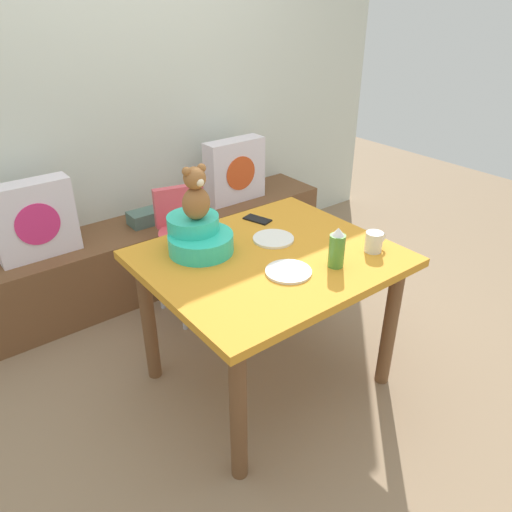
{
  "coord_description": "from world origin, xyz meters",
  "views": [
    {
      "loc": [
        -1.25,
        -1.51,
        1.81
      ],
      "look_at": [
        0.0,
        0.1,
        0.69
      ],
      "focal_mm": 34.18,
      "sensor_mm": 36.0,
      "label": 1
    }
  ],
  "objects_px": {
    "book_stack": "(145,218)",
    "dinner_plate_far": "(273,239)",
    "coffee_mug": "(374,242)",
    "teddy_bear": "(196,194)",
    "ketchup_bottle": "(337,248)",
    "highchair": "(187,236)",
    "pillow_floral_right": "(235,171)",
    "infant_seat_teal": "(198,236)",
    "cell_phone": "(257,219)",
    "pillow_floral_left": "(34,220)",
    "dinner_plate_near": "(288,271)",
    "dining_table": "(269,276)"
  },
  "relations": [
    {
      "from": "dining_table",
      "to": "ketchup_bottle",
      "type": "distance_m",
      "value": 0.36
    },
    {
      "from": "cell_phone",
      "to": "highchair",
      "type": "bearing_deg",
      "value": 94.8
    },
    {
      "from": "pillow_floral_right",
      "to": "dinner_plate_far",
      "type": "height_order",
      "value": "pillow_floral_right"
    },
    {
      "from": "pillow_floral_right",
      "to": "teddy_bear",
      "type": "xyz_separation_m",
      "value": [
        -0.89,
        -0.97,
        0.34
      ]
    },
    {
      "from": "pillow_floral_left",
      "to": "coffee_mug",
      "type": "bearing_deg",
      "value": -52.72
    },
    {
      "from": "infant_seat_teal",
      "to": "ketchup_bottle",
      "type": "bearing_deg",
      "value": -51.35
    },
    {
      "from": "infant_seat_teal",
      "to": "teddy_bear",
      "type": "height_order",
      "value": "teddy_bear"
    },
    {
      "from": "ketchup_bottle",
      "to": "pillow_floral_right",
      "type": "bearing_deg",
      "value": 71.14
    },
    {
      "from": "pillow_floral_left",
      "to": "dinner_plate_near",
      "type": "relative_size",
      "value": 2.2
    },
    {
      "from": "infant_seat_teal",
      "to": "cell_phone",
      "type": "bearing_deg",
      "value": 13.2
    },
    {
      "from": "pillow_floral_left",
      "to": "dinner_plate_far",
      "type": "bearing_deg",
      "value": -53.11
    },
    {
      "from": "pillow_floral_left",
      "to": "book_stack",
      "type": "distance_m",
      "value": 0.69
    },
    {
      "from": "dining_table",
      "to": "highchair",
      "type": "height_order",
      "value": "highchair"
    },
    {
      "from": "teddy_bear",
      "to": "ketchup_bottle",
      "type": "xyz_separation_m",
      "value": [
        0.39,
        -0.49,
        -0.19
      ]
    },
    {
      "from": "highchair",
      "to": "ketchup_bottle",
      "type": "distance_m",
      "value": 1.1
    },
    {
      "from": "pillow_floral_right",
      "to": "cell_phone",
      "type": "height_order",
      "value": "pillow_floral_right"
    },
    {
      "from": "book_stack",
      "to": "teddy_bear",
      "type": "xyz_separation_m",
      "value": [
        -0.18,
        -0.99,
        0.51
      ]
    },
    {
      "from": "coffee_mug",
      "to": "dinner_plate_far",
      "type": "xyz_separation_m",
      "value": [
        -0.29,
        0.37,
        -0.04
      ]
    },
    {
      "from": "book_stack",
      "to": "cell_phone",
      "type": "height_order",
      "value": "cell_phone"
    },
    {
      "from": "ketchup_bottle",
      "to": "highchair",
      "type": "bearing_deg",
      "value": 98.25
    },
    {
      "from": "coffee_mug",
      "to": "infant_seat_teal",
      "type": "bearing_deg",
      "value": 141.65
    },
    {
      "from": "ketchup_bottle",
      "to": "coffee_mug",
      "type": "height_order",
      "value": "ketchup_bottle"
    },
    {
      "from": "ketchup_bottle",
      "to": "cell_phone",
      "type": "relative_size",
      "value": 1.28
    },
    {
      "from": "dining_table",
      "to": "cell_phone",
      "type": "xyz_separation_m",
      "value": [
        0.19,
        0.34,
        0.12
      ]
    },
    {
      "from": "book_stack",
      "to": "dinner_plate_far",
      "type": "bearing_deg",
      "value": -81.93
    },
    {
      "from": "infant_seat_teal",
      "to": "dinner_plate_near",
      "type": "height_order",
      "value": "infant_seat_teal"
    },
    {
      "from": "book_stack",
      "to": "coffee_mug",
      "type": "height_order",
      "value": "coffee_mug"
    },
    {
      "from": "infant_seat_teal",
      "to": "ketchup_bottle",
      "type": "xyz_separation_m",
      "value": [
        0.39,
        -0.49,
        0.02
      ]
    },
    {
      "from": "book_stack",
      "to": "pillow_floral_right",
      "type": "bearing_deg",
      "value": -1.69
    },
    {
      "from": "dinner_plate_near",
      "to": "cell_phone",
      "type": "height_order",
      "value": "dinner_plate_near"
    },
    {
      "from": "teddy_bear",
      "to": "book_stack",
      "type": "bearing_deg",
      "value": 79.53
    },
    {
      "from": "ketchup_bottle",
      "to": "book_stack",
      "type": "bearing_deg",
      "value": 98.17
    },
    {
      "from": "pillow_floral_left",
      "to": "dinner_plate_far",
      "type": "distance_m",
      "value": 1.37
    },
    {
      "from": "highchair",
      "to": "infant_seat_teal",
      "type": "distance_m",
      "value": 0.67
    },
    {
      "from": "highchair",
      "to": "teddy_bear",
      "type": "distance_m",
      "value": 0.78
    },
    {
      "from": "highchair",
      "to": "pillow_floral_right",
      "type": "bearing_deg",
      "value": 32.63
    },
    {
      "from": "dining_table",
      "to": "cell_phone",
      "type": "bearing_deg",
      "value": 60.28
    },
    {
      "from": "pillow_floral_right",
      "to": "book_stack",
      "type": "xyz_separation_m",
      "value": [
        -0.71,
        0.02,
        -0.18
      ]
    },
    {
      "from": "pillow_floral_right",
      "to": "infant_seat_teal",
      "type": "relative_size",
      "value": 1.33
    },
    {
      "from": "coffee_mug",
      "to": "teddy_bear",
      "type": "bearing_deg",
      "value": 141.68
    },
    {
      "from": "dinner_plate_far",
      "to": "cell_phone",
      "type": "bearing_deg",
      "value": 70.67
    },
    {
      "from": "pillow_floral_right",
      "to": "dining_table",
      "type": "bearing_deg",
      "value": -118.89
    },
    {
      "from": "dining_table",
      "to": "dinner_plate_far",
      "type": "height_order",
      "value": "dinner_plate_far"
    },
    {
      "from": "highchair",
      "to": "infant_seat_teal",
      "type": "xyz_separation_m",
      "value": [
        -0.24,
        -0.55,
        0.29
      ]
    },
    {
      "from": "dinner_plate_near",
      "to": "pillow_floral_right",
      "type": "bearing_deg",
      "value": 63.05
    },
    {
      "from": "pillow_floral_right",
      "to": "dining_table",
      "type": "height_order",
      "value": "pillow_floral_right"
    },
    {
      "from": "highchair",
      "to": "cell_phone",
      "type": "height_order",
      "value": "highchair"
    },
    {
      "from": "ketchup_bottle",
      "to": "dinner_plate_near",
      "type": "distance_m",
      "value": 0.23
    },
    {
      "from": "coffee_mug",
      "to": "pillow_floral_left",
      "type": "bearing_deg",
      "value": 127.28
    },
    {
      "from": "dinner_plate_near",
      "to": "book_stack",
      "type": "bearing_deg",
      "value": 90.43
    }
  ]
}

